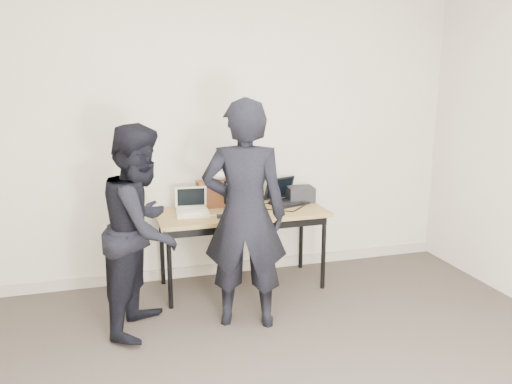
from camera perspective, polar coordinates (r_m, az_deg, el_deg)
name	(u,v)px	position (r m, az deg, el deg)	size (l,w,h in m)	color
room	(324,185)	(2.56, 7.79, 0.77)	(4.60, 4.60, 2.80)	#3E352F
desk	(242,217)	(4.47, -1.62, -2.92)	(1.51, 0.68, 0.72)	olive
laptop_beige	(192,209)	(4.38, -7.30, -1.92)	(0.29, 0.29, 0.22)	beige
laptop_center	(244,204)	(4.44, -1.42, -1.42)	(0.39, 0.38, 0.26)	black
laptop_right	(285,197)	(4.73, 3.38, -0.62)	(0.40, 0.40, 0.23)	black
leather_satchel	(217,193)	(4.59, -4.51, -0.09)	(0.37, 0.19, 0.25)	brown
tissue	(219,176)	(4.57, -4.19, 1.86)	(0.13, 0.10, 0.08)	white
equipment_box	(300,194)	(4.80, 5.10, -0.24)	(0.24, 0.21, 0.14)	black
power_brick	(222,216)	(4.24, -3.94, -2.77)	(0.08, 0.05, 0.03)	black
cables	(247,210)	(4.47, -0.98, -2.05)	(1.14, 0.37, 0.01)	black
person_typist	(245,215)	(3.75, -1.31, -2.66)	(0.64, 0.42, 1.75)	black
person_observer	(142,229)	(3.81, -12.86, -4.15)	(0.76, 0.59, 1.57)	black
baseboard	(229,267)	(4.99, -3.14, -8.60)	(4.50, 0.03, 0.10)	#AAA18D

